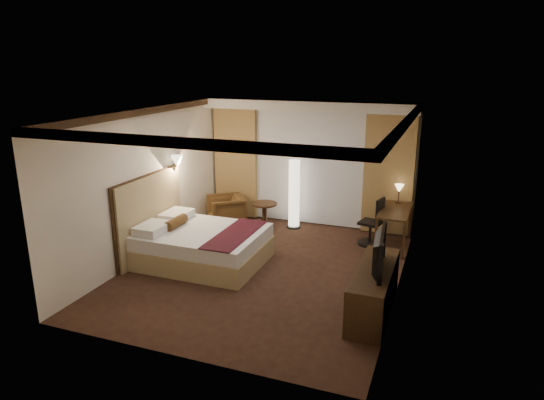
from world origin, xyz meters
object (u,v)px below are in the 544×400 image
at_px(armchair, 226,210).
at_px(desk, 394,228).
at_px(floor_lamp, 294,194).
at_px(office_chair, 371,221).
at_px(television, 374,247).
at_px(bed, 203,246).
at_px(dresser, 374,290).
at_px(side_table, 265,216).

relative_size(armchair, desk, 0.60).
height_order(armchair, floor_lamp, floor_lamp).
relative_size(office_chair, television, 0.89).
distance_m(armchair, television, 4.47).
height_order(office_chair, television, television).
height_order(bed, dresser, dresser).
height_order(bed, television, television).
xyz_separation_m(armchair, television, (3.56, -2.62, 0.61)).
bearing_deg(desk, floor_lamp, 169.67).
distance_m(floor_lamp, office_chair, 1.79).
bearing_deg(office_chair, bed, -130.17).
bearing_deg(bed, floor_lamp, 68.68).
bearing_deg(armchair, floor_lamp, 71.47).
distance_m(bed, television, 3.26).
xyz_separation_m(floor_lamp, dresser, (2.21, -3.10, -0.41)).
bearing_deg(side_table, floor_lamp, 33.06).
bearing_deg(side_table, desk, -0.87).
xyz_separation_m(bed, dresser, (3.13, -0.73, 0.03)).
height_order(floor_lamp, desk, floor_lamp).
bearing_deg(television, side_table, 39.43).
relative_size(side_table, floor_lamp, 0.39).
distance_m(dresser, television, 0.65).
height_order(floor_lamp, dresser, floor_lamp).
xyz_separation_m(armchair, side_table, (0.84, 0.13, -0.09)).
bearing_deg(floor_lamp, television, -54.90).
xyz_separation_m(office_chair, television, (0.46, -2.66, 0.50)).
height_order(dresser, television, television).
relative_size(armchair, side_table, 1.29).
distance_m(bed, armchair, 1.95).
bearing_deg(side_table, dresser, -44.99).
bearing_deg(office_chair, armchair, -165.66).
bearing_deg(floor_lamp, armchair, -160.93).
bearing_deg(armchair, television, 16.05).
bearing_deg(bed, armchair, 103.63).
height_order(desk, office_chair, office_chair).
height_order(floor_lamp, office_chair, floor_lamp).
bearing_deg(floor_lamp, office_chair, -14.49).
bearing_deg(television, armchair, 48.38).
distance_m(side_table, office_chair, 2.27).
xyz_separation_m(armchair, floor_lamp, (1.38, 0.48, 0.37)).
height_order(armchair, television, television).
bearing_deg(floor_lamp, side_table, -146.94).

